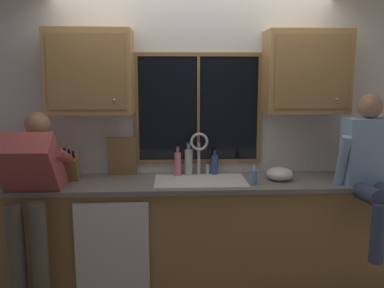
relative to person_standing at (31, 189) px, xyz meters
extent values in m
cube|color=silver|center=(1.31, 0.66, 0.32)|extent=(5.91, 0.12, 2.55)
cube|color=black|center=(1.36, 0.59, 0.57)|extent=(1.10, 0.02, 0.95)
cube|color=olive|center=(1.36, 0.58, 1.07)|extent=(1.17, 0.02, 0.04)
cube|color=olive|center=(1.36, 0.58, 0.08)|extent=(1.17, 0.02, 0.04)
cube|color=olive|center=(0.79, 0.58, 0.57)|extent=(0.03, 0.02, 0.95)
cube|color=olive|center=(1.92, 0.58, 0.57)|extent=(0.03, 0.02, 0.95)
cube|color=olive|center=(1.36, 0.58, 0.57)|extent=(0.02, 0.02, 0.95)
cube|color=#A07744|center=(1.31, 0.31, -0.51)|extent=(3.51, 0.58, 0.88)
cube|color=slate|center=(1.31, 0.29, -0.05)|extent=(3.57, 0.62, 0.04)
cube|color=white|center=(0.62, -0.01, -0.49)|extent=(0.60, 0.02, 0.74)
cube|color=#B2844C|center=(0.42, 0.44, 0.91)|extent=(0.72, 0.33, 0.72)
cube|color=#9D7443|center=(0.42, 0.27, 0.91)|extent=(0.64, 0.01, 0.62)
sphere|color=#B2B2B7|center=(0.63, 0.26, 0.68)|extent=(0.02, 0.02, 0.02)
cube|color=#B2844C|center=(2.30, 0.44, 0.91)|extent=(0.72, 0.33, 0.72)
cube|color=#9D7443|center=(2.30, 0.27, 0.91)|extent=(0.64, 0.01, 0.62)
sphere|color=#B2B2B7|center=(2.52, 0.26, 0.68)|extent=(0.02, 0.02, 0.02)
cube|color=silver|center=(1.36, 0.30, -0.04)|extent=(0.80, 0.46, 0.02)
cube|color=beige|center=(1.16, 0.30, -0.14)|extent=(0.36, 0.42, 0.20)
cube|color=beige|center=(1.56, 0.30, -0.14)|extent=(0.36, 0.42, 0.20)
cube|color=silver|center=(1.36, 0.30, -0.14)|extent=(0.04, 0.42, 0.20)
cylinder|color=silver|center=(1.36, 0.52, 0.12)|extent=(0.03, 0.03, 0.30)
torus|color=silver|center=(1.36, 0.46, 0.29)|extent=(0.16, 0.02, 0.16)
cylinder|color=silver|center=(1.44, 0.52, 0.02)|extent=(0.03, 0.03, 0.09)
cylinder|color=#595147|center=(-0.08, -0.16, -0.51)|extent=(0.13, 0.13, 0.88)
cylinder|color=#595147|center=(0.09, -0.16, -0.51)|extent=(0.13, 0.13, 0.88)
cube|color=#B24C4C|center=(0.00, 0.01, 0.16)|extent=(0.44, 0.52, 0.60)
sphere|color=#A57A5B|center=(0.00, 0.25, 0.48)|extent=(0.21, 0.21, 0.21)
cylinder|color=#B24C4C|center=(-0.22, 0.19, 0.21)|extent=(0.09, 0.52, 0.26)
cylinder|color=#B24C4C|center=(0.22, 0.19, 0.21)|extent=(0.09, 0.52, 0.26)
cylinder|color=#384260|center=(2.66, -0.09, -0.05)|extent=(0.14, 0.43, 0.16)
cylinder|color=#384260|center=(2.66, -0.31, -0.30)|extent=(0.11, 0.11, 0.46)
cube|color=#8CB2DB|center=(2.75, 0.13, 0.25)|extent=(0.41, 0.22, 0.56)
sphere|color=#A57A5B|center=(2.75, 0.13, 0.63)|extent=(0.20, 0.20, 0.20)
cylinder|color=#8CB2DB|center=(2.52, 0.08, 0.17)|extent=(0.08, 0.20, 0.47)
cube|color=olive|center=(0.23, 0.36, 0.07)|extent=(0.12, 0.18, 0.25)
cylinder|color=black|center=(0.20, 0.30, 0.22)|extent=(0.02, 0.05, 0.09)
cylinder|color=black|center=(0.23, 0.30, 0.22)|extent=(0.02, 0.04, 0.08)
cylinder|color=black|center=(0.27, 0.30, 0.21)|extent=(0.02, 0.04, 0.06)
cube|color=#997047|center=(0.66, 0.51, 0.15)|extent=(0.26, 0.10, 0.37)
ellipsoid|color=silver|center=(2.06, 0.29, 0.02)|extent=(0.24, 0.24, 0.12)
cylinder|color=#668CCC|center=(1.80, 0.15, 0.03)|extent=(0.06, 0.06, 0.12)
cylinder|color=silver|center=(1.80, 0.15, 0.11)|extent=(0.02, 0.02, 0.04)
cylinder|color=silver|center=(1.80, 0.13, 0.13)|extent=(0.01, 0.04, 0.01)
cylinder|color=#334C8C|center=(1.51, 0.53, 0.06)|extent=(0.07, 0.07, 0.18)
cylinder|color=navy|center=(1.51, 0.53, 0.17)|extent=(0.03, 0.03, 0.04)
cylinder|color=black|center=(1.51, 0.53, 0.20)|extent=(0.03, 0.03, 0.01)
cylinder|color=pink|center=(1.16, 0.49, 0.07)|extent=(0.06, 0.06, 0.21)
cylinder|color=#AD5B7A|center=(1.16, 0.49, 0.21)|extent=(0.03, 0.03, 0.05)
cylinder|color=black|center=(1.16, 0.49, 0.24)|extent=(0.03, 0.03, 0.01)
cylinder|color=#B7B7BC|center=(1.26, 0.51, 0.09)|extent=(0.07, 0.07, 0.24)
cylinder|color=#929296|center=(1.26, 0.51, 0.24)|extent=(0.03, 0.03, 0.06)
cylinder|color=black|center=(1.26, 0.51, 0.27)|extent=(0.04, 0.04, 0.01)
camera|label=1|loc=(1.11, -3.14, 0.88)|focal=37.92mm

